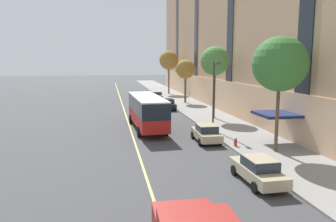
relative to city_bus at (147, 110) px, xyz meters
name	(u,v)px	position (x,y,z in m)	size (l,w,h in m)	color
ground_plane	(143,131)	(-0.50, -0.73, -2.02)	(260.00, 260.00, 0.00)	#424244
sidewalk	(220,122)	(8.72, 2.27, -1.94)	(5.89, 160.00, 0.15)	gray
apartment_facade	(313,7)	(17.64, -0.73, 10.59)	(15.20, 110.00, 25.24)	tan
city_bus	(147,110)	(0.00, 0.00, 0.00)	(3.22, 10.83, 3.46)	red
parked_car_champagne_0	(206,133)	(4.49, -6.13, -1.24)	(2.07, 4.32, 1.56)	#BCAD89
parked_car_champagne_1	(258,170)	(4.59, -16.08, -1.24)	(1.95, 4.62, 1.56)	#BCAD89
parked_car_champagne_2	(156,96)	(4.67, 25.35, -1.23)	(2.04, 4.56, 1.56)	#BCAD89
parked_car_black_3	(167,104)	(4.56, 13.52, -1.23)	(2.06, 4.81, 1.56)	black
street_tree_near_corner	(280,64)	(8.73, -10.48, 4.77)	(4.10, 4.10, 8.72)	brown
street_tree_mid_block	(215,61)	(8.73, 4.65, 4.97)	(3.46, 3.46, 8.61)	brown
street_tree_far_uptown	(185,69)	(8.73, 19.78, 3.61)	(3.17, 3.17, 7.11)	brown
street_tree_far_downtown	(169,60)	(8.73, 34.91, 5.10)	(3.95, 3.95, 8.98)	brown
street_lamp	(214,89)	(6.37, -2.44, 2.30)	(0.36, 1.48, 6.79)	#2D2D30
fire_hydrant	(236,142)	(6.27, -8.48, -1.52)	(0.42, 0.24, 0.72)	red
lane_centerline	(129,126)	(-1.70, 2.27, -2.01)	(0.16, 140.00, 0.01)	#E0D66B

